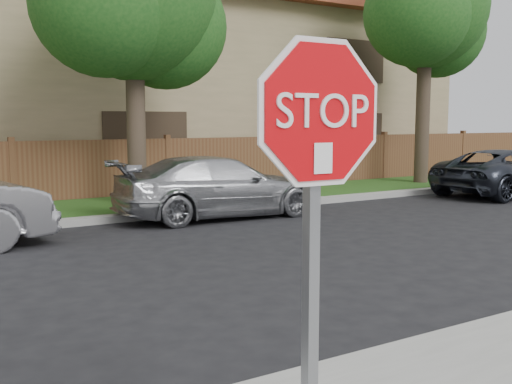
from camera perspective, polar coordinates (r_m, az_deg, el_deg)
far_curb at (r=12.40m, az=-19.54°, el=-2.95°), size 70.00×0.30×0.15m
grass_strip at (r=14.00m, az=-20.95°, el=-1.98°), size 70.00×3.00×0.12m
fence at (r=15.49m, az=-22.16°, el=1.54°), size 70.00×0.12×1.60m
tree_right at (r=20.03m, az=16.24°, el=16.58°), size 4.80×3.90×8.20m
stop_sign at (r=2.97m, az=5.86°, el=1.33°), size 1.01×0.13×2.55m
sedan_right at (r=12.99m, az=-3.51°, el=0.50°), size 4.67×2.07×1.33m
sedan_far_right at (r=18.23m, az=22.79°, el=1.74°), size 4.73×2.40×1.28m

